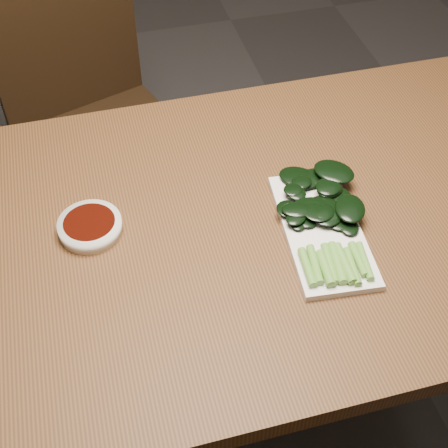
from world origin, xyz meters
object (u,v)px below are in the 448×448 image
at_px(chair_far, 93,116).
at_px(serving_plate, 322,230).
at_px(gai_lan, 324,210).
at_px(sauce_bowl, 90,226).
at_px(table, 228,247).

height_order(chair_far, serving_plate, chair_far).
relative_size(serving_plate, gai_lan, 0.95).
bearing_deg(sauce_bowl, gai_lan, -10.81).
bearing_deg(table, sauce_bowl, 170.37).
distance_m(serving_plate, gai_lan, 0.04).
relative_size(table, gai_lan, 4.36).
bearing_deg(serving_plate, gai_lan, 65.02).
relative_size(chair_far, sauce_bowl, 7.68).
xyz_separation_m(sauce_bowl, serving_plate, (0.41, -0.11, -0.01)).
height_order(table, gai_lan, gai_lan).
relative_size(sauce_bowl, serving_plate, 0.38).
bearing_deg(serving_plate, chair_far, 114.13).
relative_size(table, sauce_bowl, 12.08).
height_order(table, chair_far, chair_far).
xyz_separation_m(table, sauce_bowl, (-0.25, 0.04, 0.09)).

